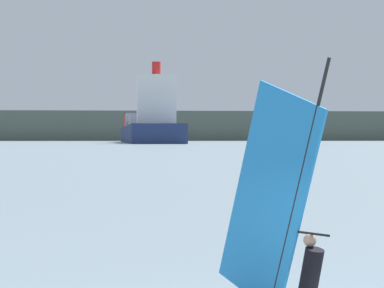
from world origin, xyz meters
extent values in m
cylinder|color=black|center=(2.05, 1.50, 2.18)|extent=(0.81, 1.27, 4.13)
cube|color=#268CD8|center=(1.64, 2.17, 1.90)|extent=(1.54, 2.46, 4.12)
cylinder|color=black|center=(1.96, 1.65, 1.36)|extent=(0.95, 1.51, 0.04)
cylinder|color=black|center=(2.18, 1.29, 0.62)|extent=(0.56, 0.64, 1.05)
sphere|color=tan|center=(2.18, 1.29, 1.24)|extent=(0.22, 0.22, 0.22)
cube|color=navy|center=(8.34, 472.10, 4.49)|extent=(31.24, 207.00, 8.98)
cube|color=silver|center=(10.94, 393.74, 20.30)|extent=(17.99, 13.02, 22.64)
cylinder|color=red|center=(10.94, 393.74, 34.62)|extent=(4.00, 4.00, 6.00)
cube|color=#99999E|center=(9.49, 437.45, 11.58)|extent=(22.58, 19.91, 5.20)
cube|color=#2D8C47|center=(8.78, 458.75, 10.28)|extent=(22.58, 19.91, 2.60)
cube|color=#59388C|center=(8.07, 480.06, 10.28)|extent=(22.58, 19.91, 2.60)
cube|color=#99999E|center=(7.36, 501.37, 12.88)|extent=(22.58, 19.91, 7.80)
cube|color=red|center=(6.65, 522.67, 12.88)|extent=(22.58, 19.91, 7.80)
cube|color=red|center=(5.94, 543.98, 12.88)|extent=(22.58, 19.91, 7.80)
camera|label=1|loc=(-0.78, -13.15, 2.95)|focal=82.82mm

